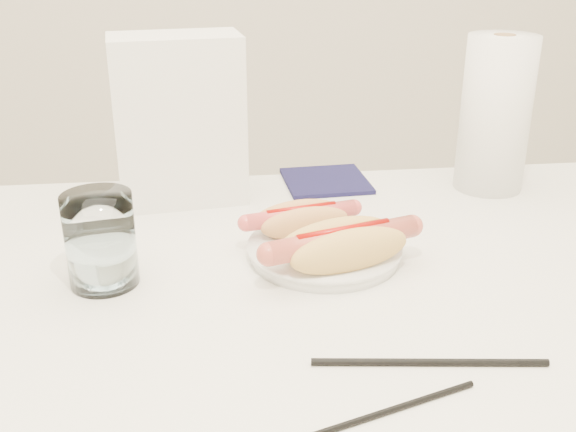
{
  "coord_description": "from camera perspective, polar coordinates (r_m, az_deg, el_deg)",
  "views": [
    {
      "loc": [
        -0.09,
        -0.71,
        1.15
      ],
      "look_at": [
        0.01,
        0.06,
        0.82
      ],
      "focal_mm": 42.72,
      "sensor_mm": 36.0,
      "label": 1
    }
  ],
  "objects": [
    {
      "name": "table",
      "position": [
        0.85,
        0.05,
        -9.57
      ],
      "size": [
        1.2,
        0.8,
        0.75
      ],
      "color": "white",
      "rests_on": "ground"
    },
    {
      "name": "chopstick_far",
      "position": [
        0.7,
        11.71,
        -11.83
      ],
      "size": [
        0.23,
        0.04,
        0.01
      ],
      "primitive_type": "cylinder",
      "rotation": [
        0.0,
        1.57,
        -0.12
      ],
      "color": "black",
      "rests_on": "table"
    },
    {
      "name": "chopstick_near",
      "position": [
        0.64,
        8.19,
        -15.81
      ],
      "size": [
        0.18,
        0.06,
        0.01
      ],
      "primitive_type": "cylinder",
      "rotation": [
        0.0,
        1.57,
        0.32
      ],
      "color": "black",
      "rests_on": "table"
    },
    {
      "name": "hotdog_left",
      "position": [
        0.92,
        1.11,
        -0.3
      ],
      "size": [
        0.16,
        0.09,
        0.04
      ],
      "rotation": [
        0.0,
        0.0,
        0.23
      ],
      "color": "#E09B59",
      "rests_on": "plate"
    },
    {
      "name": "plate",
      "position": [
        0.89,
        3.05,
        -3.01
      ],
      "size": [
        0.2,
        0.2,
        0.02
      ],
      "primitive_type": "cylinder",
      "rotation": [
        0.0,
        0.0,
        -0.04
      ],
      "color": "white",
      "rests_on": "table"
    },
    {
      "name": "paper_towel_roll",
      "position": [
        1.14,
        16.87,
        8.11
      ],
      "size": [
        0.14,
        0.14,
        0.25
      ],
      "primitive_type": "cylinder",
      "rotation": [
        0.0,
        0.0,
        0.31
      ],
      "color": "white",
      "rests_on": "table"
    },
    {
      "name": "water_glass",
      "position": [
        0.84,
        -15.34,
        -1.94
      ],
      "size": [
        0.08,
        0.08,
        0.11
      ],
      "primitive_type": "cylinder",
      "color": "white",
      "rests_on": "table"
    },
    {
      "name": "hotdog_right",
      "position": [
        0.83,
        4.6,
        -2.47
      ],
      "size": [
        0.2,
        0.12,
        0.05
      ],
      "rotation": [
        0.0,
        0.0,
        0.3
      ],
      "color": "#E5B259",
      "rests_on": "plate"
    },
    {
      "name": "napkin_box",
      "position": [
        1.06,
        -9.05,
        7.88
      ],
      "size": [
        0.2,
        0.13,
        0.25
      ],
      "primitive_type": "cube",
      "rotation": [
        0.0,
        0.0,
        0.12
      ],
      "color": "white",
      "rests_on": "table"
    },
    {
      "name": "navy_napkin",
      "position": [
        1.15,
        3.16,
        2.94
      ],
      "size": [
        0.14,
        0.14,
        0.01
      ],
      "primitive_type": "cube",
      "rotation": [
        0.0,
        0.0,
        0.06
      ],
      "color": "#121137",
      "rests_on": "table"
    }
  ]
}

